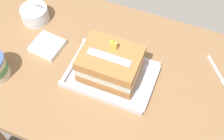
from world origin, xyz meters
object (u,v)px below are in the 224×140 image
(birthday_cake, at_px, (112,64))
(napkin_pile, at_px, (47,46))
(foil_tray, at_px, (112,76))
(serving_spoon_near_tray, at_px, (221,77))
(bowl_stack, at_px, (35,14))

(birthday_cake, distance_m, napkin_pile, 0.29)
(foil_tray, height_order, birthday_cake, birthday_cake)
(birthday_cake, xyz_separation_m, napkin_pile, (-0.28, 0.03, -0.07))
(foil_tray, xyz_separation_m, birthday_cake, (-0.00, 0.00, 0.07))
(foil_tray, distance_m, birthday_cake, 0.07)
(foil_tray, bearing_deg, napkin_pile, 173.61)
(serving_spoon_near_tray, bearing_deg, foil_tray, -159.09)
(bowl_stack, relative_size, napkin_pile, 0.93)
(foil_tray, distance_m, bowl_stack, 0.42)
(napkin_pile, bearing_deg, bowl_stack, 135.42)
(napkin_pile, bearing_deg, foil_tray, -6.39)
(napkin_pile, bearing_deg, serving_spoon_near_tray, 9.59)
(birthday_cake, bearing_deg, serving_spoon_near_tray, 20.91)
(foil_tray, height_order, serving_spoon_near_tray, foil_tray)
(birthday_cake, xyz_separation_m, bowl_stack, (-0.39, 0.14, -0.05))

